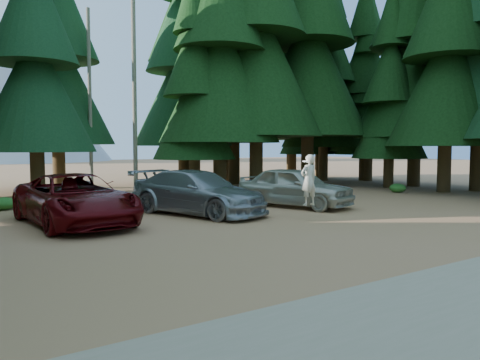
# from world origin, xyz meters

# --- Properties ---
(ground) EXTENTS (160.00, 160.00, 0.00)m
(ground) POSITION_xyz_m (0.00, 0.00, 0.00)
(ground) COLOR #AC7849
(ground) RESTS_ON ground
(forest_belt_north) EXTENTS (36.00, 7.00, 22.00)m
(forest_belt_north) POSITION_xyz_m (0.00, 15.00, 0.00)
(forest_belt_north) COLOR black
(forest_belt_north) RESTS_ON ground
(forest_belt_east) EXTENTS (6.00, 22.00, 22.00)m
(forest_belt_east) POSITION_xyz_m (15.50, 4.00, 0.00)
(forest_belt_east) COLOR black
(forest_belt_east) RESTS_ON ground
(snag_front) EXTENTS (0.24, 0.24, 12.00)m
(snag_front) POSITION_xyz_m (0.80, 14.50, 6.00)
(snag_front) COLOR #6A6655
(snag_front) RESTS_ON ground
(snag_back) EXTENTS (0.20, 0.20, 10.00)m
(snag_back) POSITION_xyz_m (-1.20, 16.00, 5.00)
(snag_back) COLOR #6A6655
(snag_back) RESTS_ON ground
(red_pickup) EXTENTS (2.98, 5.86, 1.59)m
(red_pickup) POSITION_xyz_m (-5.01, 4.67, 0.79)
(red_pickup) COLOR #59070B
(red_pickup) RESTS_ON ground
(silver_minivan_center) EXTENTS (3.91, 5.87, 1.58)m
(silver_minivan_center) POSITION_xyz_m (-0.74, 4.54, 0.79)
(silver_minivan_center) COLOR #9A9CA1
(silver_minivan_center) RESTS_ON ground
(silver_minivan_right) EXTENTS (3.37, 5.14, 1.63)m
(silver_minivan_right) POSITION_xyz_m (3.55, 4.20, 0.81)
(silver_minivan_right) COLOR beige
(silver_minivan_right) RESTS_ON ground
(frisbee_player) EXTENTS (0.63, 0.44, 1.71)m
(frisbee_player) POSITION_xyz_m (1.77, 1.41, 1.32)
(frisbee_player) COLOR beige
(frisbee_player) RESTS_ON ground
(log_left) EXTENTS (4.45, 2.26, 0.34)m
(log_left) POSITION_xyz_m (-1.89, 7.27, 0.17)
(log_left) COLOR #6A6655
(log_left) RESTS_ON ground
(log_mid) EXTENTS (2.83, 1.95, 0.26)m
(log_mid) POSITION_xyz_m (4.89, 9.96, 0.13)
(log_mid) COLOR #6A6655
(log_mid) RESTS_ON ground
(log_right) EXTENTS (4.70, 0.40, 0.30)m
(log_right) POSITION_xyz_m (5.18, 7.00, 0.15)
(log_right) COLOR #6A6655
(log_right) RESTS_ON ground
(shrub_left) EXTENTS (0.88, 0.88, 0.49)m
(shrub_left) POSITION_xyz_m (-6.39, 9.70, 0.24)
(shrub_left) COLOR #216F23
(shrub_left) RESTS_ON ground
(shrub_center_left) EXTENTS (1.39, 1.39, 0.76)m
(shrub_center_left) POSITION_xyz_m (1.28, 8.32, 0.38)
(shrub_center_left) COLOR #216F23
(shrub_center_left) RESTS_ON ground
(shrub_center_right) EXTENTS (1.06, 1.06, 0.58)m
(shrub_center_right) POSITION_xyz_m (3.33, 9.13, 0.29)
(shrub_center_right) COLOR #216F23
(shrub_center_right) RESTS_ON ground
(shrub_right) EXTENTS (1.17, 1.17, 0.64)m
(shrub_right) POSITION_xyz_m (5.79, 7.35, 0.32)
(shrub_right) COLOR #216F23
(shrub_right) RESTS_ON ground
(shrub_far_right) EXTENTS (1.06, 1.06, 0.58)m
(shrub_far_right) POSITION_xyz_m (6.54, 9.21, 0.29)
(shrub_far_right) COLOR #216F23
(shrub_far_right) RESTS_ON ground
(shrub_edge_east) EXTENTS (0.86, 0.86, 0.48)m
(shrub_edge_east) POSITION_xyz_m (12.05, 5.74, 0.24)
(shrub_edge_east) COLOR #216F23
(shrub_edge_east) RESTS_ON ground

